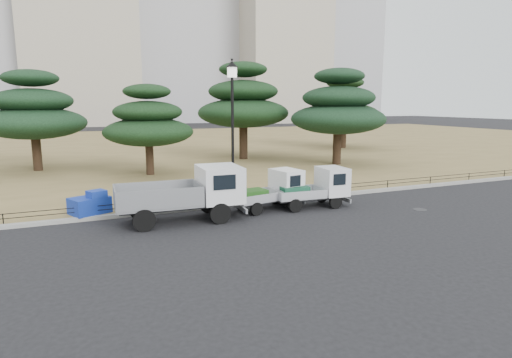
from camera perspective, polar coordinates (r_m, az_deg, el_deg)
name	(u,v)px	position (r m, az deg, el deg)	size (l,w,h in m)	color
ground	(275,218)	(17.52, 2.56, -5.25)	(220.00, 220.00, 0.00)	black
lawn	(151,147)	(46.64, -13.87, 4.19)	(120.00, 56.00, 0.15)	olive
curb	(251,203)	(19.81, -0.68, -3.20)	(120.00, 0.25, 0.16)	gray
truck_large	(188,192)	(17.11, -9.08, -1.66)	(4.96, 2.15, 2.13)	black
truck_kei_front	(272,190)	(18.92, 2.17, -1.47)	(3.39, 1.91, 1.69)	black
truck_kei_rear	(316,188)	(19.45, 7.97, -1.14)	(3.42, 1.62, 1.75)	black
street_lamp	(232,108)	(19.28, -3.17, 9.40)	(0.56, 0.56, 6.29)	black
pipe_fence	(250,195)	(19.86, -0.84, -2.10)	(38.00, 0.04, 0.40)	black
tarp_pile	(90,204)	(18.87, -21.22, -3.14)	(1.76, 1.57, 0.97)	#1634AA
manhole	(420,210)	(20.22, 21.01, -3.82)	(0.60, 0.60, 0.01)	#2D2D30
pine_west_near	(33,113)	(32.08, -27.56, 7.80)	(6.65, 6.65, 6.65)	black
pine_center_left	(148,123)	(27.70, -14.18, 7.27)	(5.56, 5.56, 5.65)	black
pine_center_right	(243,103)	(34.63, -1.71, 10.06)	(7.26, 7.26, 7.70)	black
pine_east_near	(338,109)	(32.12, 10.91, 9.10)	(6.91, 6.91, 6.98)	black
pine_east_far	(344,107)	(44.18, 11.68, 9.37)	(7.04, 7.04, 7.07)	black
tower_east	(279,21)	(109.85, 3.14, 20.24)	(20.00, 18.00, 48.00)	#AAA08C
radio_tower	(380,9)	(130.31, 16.20, 20.96)	(1.80, 1.80, 63.00)	#D83F33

